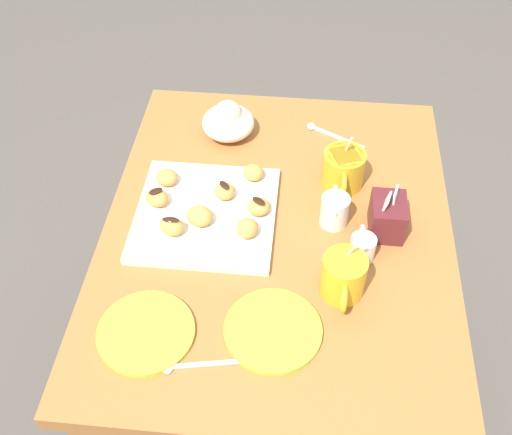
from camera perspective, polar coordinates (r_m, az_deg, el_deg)
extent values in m
plane|color=#514C47|center=(1.92, 1.43, -16.14)|extent=(8.00, 8.00, 0.00)
cube|color=#A36633|center=(1.31, 2.02, -1.50)|extent=(0.93, 0.74, 0.04)
cube|color=#A36633|center=(1.89, -6.76, 0.84)|extent=(0.07, 0.07, 0.72)
cube|color=#A36633|center=(1.88, 12.14, -0.52)|extent=(0.07, 0.07, 0.72)
cube|color=silver|center=(1.31, -4.73, 0.32)|extent=(0.30, 0.30, 0.02)
cylinder|color=gold|center=(1.37, 8.19, 4.52)|extent=(0.09, 0.09, 0.09)
torus|color=gold|center=(1.33, 8.21, 3.00)|extent=(0.06, 0.01, 0.06)
cylinder|color=#331E11|center=(1.35, 8.36, 5.70)|extent=(0.08, 0.08, 0.01)
cylinder|color=silver|center=(1.36, 8.34, 6.09)|extent=(0.04, 0.03, 0.11)
cylinder|color=gold|center=(1.17, 8.18, -5.47)|extent=(0.09, 0.09, 0.09)
torus|color=gold|center=(1.13, 8.20, -7.44)|extent=(0.06, 0.01, 0.06)
cylinder|color=#331E11|center=(1.14, 8.39, -4.27)|extent=(0.07, 0.07, 0.01)
cylinder|color=silver|center=(1.15, 8.37, -3.73)|extent=(0.01, 0.05, 0.12)
cylinder|color=silver|center=(1.29, 7.39, 0.64)|extent=(0.06, 0.06, 0.07)
cone|color=silver|center=(1.25, 7.49, 0.51)|extent=(0.02, 0.02, 0.02)
torus|color=silver|center=(1.31, 7.42, 2.00)|extent=(0.05, 0.01, 0.05)
cylinder|color=white|center=(1.27, 7.52, 1.57)|extent=(0.05, 0.05, 0.01)
cube|color=#561E23|center=(1.29, 12.22, 0.08)|extent=(0.09, 0.07, 0.08)
cube|color=white|center=(1.25, 12.19, 1.49)|extent=(0.04, 0.02, 0.03)
cube|color=white|center=(1.26, 12.98, 2.06)|extent=(0.04, 0.02, 0.03)
ellipsoid|color=silver|center=(1.50, -2.63, 8.88)|extent=(0.13, 0.13, 0.07)
sphere|color=beige|center=(1.48, -2.66, 9.62)|extent=(0.07, 0.07, 0.07)
ellipsoid|color=green|center=(1.46, -2.76, 9.94)|extent=(0.03, 0.02, 0.02)
cylinder|color=silver|center=(1.24, 9.96, -2.85)|extent=(0.05, 0.05, 0.05)
cone|color=silver|center=(1.21, 10.08, -3.21)|extent=(0.02, 0.02, 0.02)
torus|color=silver|center=(1.26, 9.94, -1.53)|extent=(0.04, 0.01, 0.04)
cylinder|color=black|center=(1.22, 10.08, -2.21)|extent=(0.04, 0.04, 0.01)
cylinder|color=#9EC633|center=(1.13, 1.61, -10.52)|extent=(0.18, 0.18, 0.01)
cylinder|color=#9EC633|center=(1.15, -10.28, -10.54)|extent=(0.18, 0.18, 0.01)
cube|color=silver|center=(1.10, -4.26, -13.53)|extent=(0.04, 0.15, 0.00)
ellipsoid|color=silver|center=(1.11, -8.25, -13.71)|extent=(0.03, 0.02, 0.01)
cube|color=silver|center=(1.52, 7.65, 7.48)|extent=(0.08, 0.14, 0.00)
ellipsoid|color=silver|center=(1.54, 5.20, 8.53)|extent=(0.03, 0.02, 0.01)
ellipsoid|color=#D19347|center=(1.32, -9.29, 1.84)|extent=(0.06, 0.07, 0.04)
ellipsoid|color=black|center=(1.31, -9.40, 2.45)|extent=(0.03, 0.04, 0.00)
ellipsoid|color=#D19347|center=(1.27, -5.30, 0.15)|extent=(0.07, 0.07, 0.04)
ellipsoid|color=#D19347|center=(1.37, -8.37, 3.73)|extent=(0.07, 0.07, 0.03)
ellipsoid|color=#D19347|center=(1.29, 0.26, 1.01)|extent=(0.07, 0.07, 0.03)
ellipsoid|color=black|center=(1.28, 0.26, 1.56)|extent=(0.03, 0.04, 0.00)
ellipsoid|color=#D19347|center=(1.26, -7.92, -0.84)|extent=(0.05, 0.06, 0.04)
ellipsoid|color=black|center=(1.25, -8.01, -0.20)|extent=(0.01, 0.04, 0.00)
ellipsoid|color=#D19347|center=(1.32, -2.96, 2.47)|extent=(0.06, 0.06, 0.03)
ellipsoid|color=black|center=(1.31, -2.99, 3.06)|extent=(0.03, 0.03, 0.00)
ellipsoid|color=#D19347|center=(1.37, -0.26, 4.25)|extent=(0.05, 0.05, 0.03)
ellipsoid|color=#D19347|center=(1.25, -0.84, -1.01)|extent=(0.06, 0.06, 0.04)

